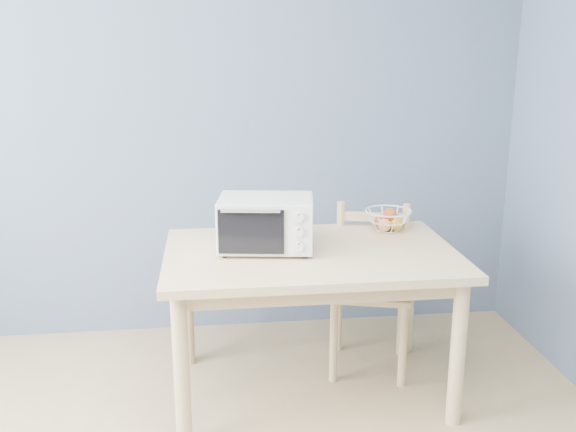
{
  "coord_description": "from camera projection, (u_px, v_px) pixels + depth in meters",
  "views": [
    {
      "loc": [
        0.16,
        -1.49,
        1.72
      ],
      "look_at": [
        0.51,
        1.4,
        0.93
      ],
      "focal_mm": 40.0,
      "sensor_mm": 36.0,
      "label": 1
    }
  ],
  "objects": [
    {
      "name": "room",
      "position": [
        145.0,
        225.0,
        1.52
      ],
      "size": [
        4.01,
        4.51,
        2.61
      ],
      "color": "tan",
      "rests_on": "ground"
    },
    {
      "name": "dining_table",
      "position": [
        311.0,
        270.0,
        3.11
      ],
      "size": [
        1.4,
        0.9,
        0.75
      ],
      "color": "#D3B67F",
      "rests_on": "ground"
    },
    {
      "name": "toaster_oven",
      "position": [
        262.0,
        223.0,
        3.06
      ],
      "size": [
        0.48,
        0.37,
        0.26
      ],
      "rotation": [
        0.0,
        0.0,
        -0.15
      ],
      "color": "beige",
      "rests_on": "dining_table"
    },
    {
      "name": "fruit_basket",
      "position": [
        388.0,
        220.0,
        3.39
      ],
      "size": [
        0.26,
        0.26,
        0.13
      ],
      "rotation": [
        0.0,
        0.0,
        0.04
      ],
      "color": "white",
      "rests_on": "dining_table"
    },
    {
      "name": "dining_chair",
      "position": [
        370.0,
        290.0,
        3.45
      ],
      "size": [
        0.51,
        0.51,
        0.88
      ],
      "rotation": [
        0.0,
        0.0,
        -0.27
      ],
      "color": "#D3B67F",
      "rests_on": "ground"
    }
  ]
}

